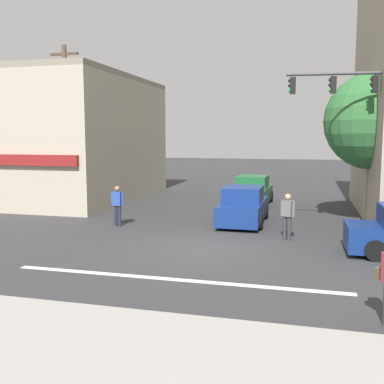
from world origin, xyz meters
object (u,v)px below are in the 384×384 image
street_tree (374,121)px  utility_pole_near_left (67,128)px  sedan_crossing_leftbound (243,207)px  pedestrian_mid_crossing (287,214)px  traffic_light_mast (384,119)px  pedestrian_far_side (117,203)px  sedan_parked_curbside (253,192)px

street_tree → utility_pole_near_left: size_ratio=0.81×
sedan_crossing_leftbound → pedestrian_mid_crossing: bearing=-54.3°
sedan_crossing_leftbound → utility_pole_near_left: bearing=178.3°
utility_pole_near_left → traffic_light_mast: bearing=-6.3°
sedan_crossing_leftbound → pedestrian_far_side: bearing=-158.5°
utility_pole_near_left → sedan_crossing_leftbound: utility_pole_near_left is taller
utility_pole_near_left → traffic_light_mast: 13.72m
street_tree → pedestrian_mid_crossing: bearing=-129.2°
traffic_light_mast → sedan_crossing_leftbound: traffic_light_mast is taller
sedan_parked_curbside → traffic_light_mast: bearing=-50.3°
sedan_parked_curbside → sedan_crossing_leftbound: (0.25, -5.33, 0.00)m
sedan_parked_curbside → sedan_crossing_leftbound: size_ratio=1.01×
sedan_crossing_leftbound → pedestrian_mid_crossing: pedestrian_mid_crossing is taller
traffic_light_mast → street_tree: bearing=90.2°
sedan_parked_curbside → pedestrian_far_side: 8.65m
pedestrian_mid_crossing → pedestrian_far_side: bearing=173.4°
utility_pole_near_left → pedestrian_mid_crossing: bearing=-16.1°
street_tree → sedan_crossing_leftbound: size_ratio=1.55×
sedan_parked_curbside → sedan_crossing_leftbound: same height
utility_pole_near_left → sedan_crossing_leftbound: (8.41, -0.26, -3.37)m
pedestrian_mid_crossing → sedan_crossing_leftbound: bearing=125.7°
sedan_crossing_leftbound → pedestrian_far_side: 5.31m
sedan_parked_curbside → sedan_crossing_leftbound: bearing=-87.3°
pedestrian_mid_crossing → pedestrian_far_side: (-6.90, 0.80, 0.00)m
traffic_light_mast → pedestrian_far_side: bearing=-176.2°
sedan_crossing_leftbound → pedestrian_mid_crossing: (1.97, -2.74, 0.24)m
street_tree → sedan_parked_curbside: 7.72m
sedan_crossing_leftbound → pedestrian_mid_crossing: 3.38m
street_tree → sedan_crossing_leftbound: 6.46m
utility_pole_near_left → pedestrian_far_side: bearing=-32.3°
sedan_parked_curbside → street_tree: bearing=-36.8°
pedestrian_far_side → street_tree: bearing=17.4°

